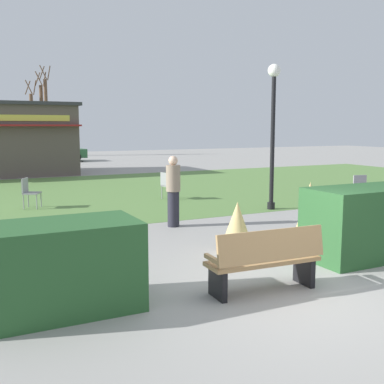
{
  "coord_description": "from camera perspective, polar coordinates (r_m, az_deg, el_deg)",
  "views": [
    {
      "loc": [
        -4.26,
        -5.03,
        2.37
      ],
      "look_at": [
        -0.17,
        3.24,
        1.09
      ],
      "focal_mm": 44.04,
      "sensor_mm": 36.0,
      "label": 1
    }
  ],
  "objects": [
    {
      "name": "parked_car_center_slot",
      "position": [
        33.38,
        -16.51,
        4.63
      ],
      "size": [
        4.28,
        2.2,
        1.2
      ],
      "color": "#2D6638",
      "rests_on": "ground_plane"
    },
    {
      "name": "cafe_chair_west",
      "position": [
        14.49,
        -19.15,
        0.18
      ],
      "size": [
        0.59,
        0.59,
        0.89
      ],
      "color": "gray",
      "rests_on": "ground_plane"
    },
    {
      "name": "hedge_left",
      "position": [
        6.35,
        -15.72,
        -8.76
      ],
      "size": [
        2.01,
        1.1,
        1.16
      ],
      "primitive_type": "cube",
      "color": "#28562B",
      "rests_on": "ground_plane"
    },
    {
      "name": "lamppost_mid",
      "position": [
        13.61,
        9.79,
        8.71
      ],
      "size": [
        0.36,
        0.36,
        4.1
      ],
      "color": "black",
      "rests_on": "ground_plane"
    },
    {
      "name": "ornamental_grass_behind_right",
      "position": [
        8.86,
        5.49,
        -4.34
      ],
      "size": [
        0.7,
        0.7,
        0.99
      ],
      "primitive_type": "cone",
      "color": "tan",
      "rests_on": "ground_plane"
    },
    {
      "name": "tree_right_bg",
      "position": [
        40.43,
        -17.7,
        8.44
      ],
      "size": [
        0.91,
        0.96,
        6.73
      ],
      "color": "brown",
      "rests_on": "ground_plane"
    },
    {
      "name": "trash_bin",
      "position": [
        6.86,
        -10.48,
        -9.01
      ],
      "size": [
        0.52,
        0.52,
        0.77
      ],
      "primitive_type": "cylinder",
      "color": "#2D4233",
      "rests_on": "ground_plane"
    },
    {
      "name": "cafe_chair_east",
      "position": [
        15.39,
        -2.97,
        1.04
      ],
      "size": [
        0.53,
        0.53,
        0.89
      ],
      "color": "gray",
      "rests_on": "ground_plane"
    },
    {
      "name": "tree_left_bg",
      "position": [
        40.14,
        -17.21,
        8.79
      ],
      "size": [
        0.91,
        0.96,
        7.19
      ],
      "color": "brown",
      "rests_on": "ground_plane"
    },
    {
      "name": "person_strolling",
      "position": [
        11.16,
        -2.28,
        0.15
      ],
      "size": [
        0.34,
        0.34,
        1.69
      ],
      "rotation": [
        0.0,
        0.0,
        4.99
      ],
      "color": "#23232D",
      "rests_on": "ground_plane"
    },
    {
      "name": "tree_center_bg",
      "position": [
        40.34,
        -18.79,
        7.9
      ],
      "size": [
        0.91,
        0.96,
        6.03
      ],
      "color": "brown",
      "rests_on": "ground_plane"
    },
    {
      "name": "ornamental_grass_behind_left",
      "position": [
        9.05,
        14.02,
        -3.07
      ],
      "size": [
        0.75,
        0.75,
        1.36
      ],
      "primitive_type": "cone",
      "color": "tan",
      "rests_on": "ground_plane"
    },
    {
      "name": "ground_plane",
      "position": [
        7.01,
        13.4,
        -12.06
      ],
      "size": [
        80.0,
        80.0,
        0.0
      ],
      "primitive_type": "plane",
      "color": "#999691"
    },
    {
      "name": "hedge_right",
      "position": [
        9.13,
        20.62,
        -3.47
      ],
      "size": [
        2.35,
        1.1,
        1.29
      ],
      "primitive_type": "cube",
      "color": "#28562B",
      "rests_on": "ground_plane"
    },
    {
      "name": "cafe_chair_center",
      "position": [
        15.33,
        19.85,
        0.55
      ],
      "size": [
        0.53,
        0.53,
        0.89
      ],
      "color": "gray",
      "rests_on": "ground_plane"
    },
    {
      "name": "park_bench",
      "position": [
        6.87,
        8.91,
        -8.14
      ],
      "size": [
        1.72,
        0.6,
        0.95
      ],
      "color": "tan",
      "rests_on": "ground_plane"
    },
    {
      "name": "lawn_patch",
      "position": [
        17.35,
        -11.85,
        -0.08
      ],
      "size": [
        36.0,
        12.0,
        0.01
      ],
      "primitive_type": "cube",
      "color": "#5B8442",
      "rests_on": "ground_plane"
    }
  ]
}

